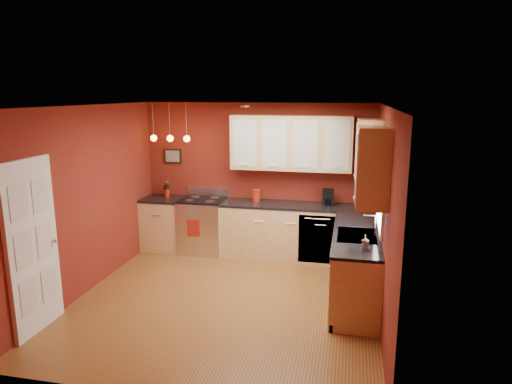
% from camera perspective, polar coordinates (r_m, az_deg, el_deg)
% --- Properties ---
extents(floor, '(4.20, 4.20, 0.00)m').
position_cam_1_polar(floor, '(6.40, -3.72, -13.29)').
color(floor, '#975D2C').
rests_on(floor, ground).
extents(ceiling, '(4.00, 4.20, 0.02)m').
position_cam_1_polar(ceiling, '(5.78, -4.08, 10.66)').
color(ceiling, silver).
rests_on(ceiling, wall_back).
extents(wall_back, '(4.00, 0.02, 2.60)m').
position_cam_1_polar(wall_back, '(7.95, 0.20, 1.72)').
color(wall_back, maroon).
rests_on(wall_back, floor).
extents(wall_front, '(4.00, 0.02, 2.60)m').
position_cam_1_polar(wall_front, '(4.07, -12.00, -9.07)').
color(wall_front, maroon).
rests_on(wall_front, floor).
extents(wall_left, '(0.02, 4.20, 2.60)m').
position_cam_1_polar(wall_left, '(6.77, -20.42, -0.96)').
color(wall_left, maroon).
rests_on(wall_left, floor).
extents(wall_right, '(0.02, 4.20, 2.60)m').
position_cam_1_polar(wall_right, '(5.76, 15.67, -2.89)').
color(wall_right, maroon).
rests_on(wall_right, floor).
extents(base_cabinets_back_left, '(0.70, 0.60, 0.90)m').
position_cam_1_polar(base_cabinets_back_left, '(8.36, -11.40, -3.99)').
color(base_cabinets_back_left, '#DDBD76').
rests_on(base_cabinets_back_left, floor).
extents(base_cabinets_back_right, '(2.54, 0.60, 0.90)m').
position_cam_1_polar(base_cabinets_back_right, '(7.76, 5.05, -5.08)').
color(base_cabinets_back_right, '#DDBD76').
rests_on(base_cabinets_back_right, floor).
extents(base_cabinets_right, '(0.60, 2.10, 0.90)m').
position_cam_1_polar(base_cabinets_right, '(6.44, 12.28, -9.05)').
color(base_cabinets_right, '#DDBD76').
rests_on(base_cabinets_right, floor).
extents(counter_back_left, '(0.70, 0.62, 0.04)m').
position_cam_1_polar(counter_back_left, '(8.24, -11.54, -0.85)').
color(counter_back_left, black).
rests_on(counter_back_left, base_cabinets_back_left).
extents(counter_back_right, '(2.54, 0.62, 0.04)m').
position_cam_1_polar(counter_back_right, '(7.63, 5.12, -1.71)').
color(counter_back_right, black).
rests_on(counter_back_right, base_cabinets_back_right).
extents(counter_right, '(0.62, 2.10, 0.04)m').
position_cam_1_polar(counter_right, '(6.28, 12.48, -5.05)').
color(counter_right, black).
rests_on(counter_right, base_cabinets_right).
extents(gas_range, '(0.76, 0.64, 1.11)m').
position_cam_1_polar(gas_range, '(8.10, -6.64, -4.13)').
color(gas_range, silver).
rests_on(gas_range, floor).
extents(dishwasher_front, '(0.60, 0.02, 0.80)m').
position_cam_1_polar(dishwasher_front, '(7.45, 7.62, -5.89)').
color(dishwasher_front, silver).
rests_on(dishwasher_front, base_cabinets_back_right).
extents(sink, '(0.50, 0.70, 0.33)m').
position_cam_1_polar(sink, '(6.14, 12.50, -5.51)').
color(sink, gray).
rests_on(sink, counter_right).
extents(window, '(0.06, 1.02, 1.22)m').
position_cam_1_polar(window, '(5.96, 15.47, 1.47)').
color(window, white).
rests_on(window, wall_right).
extents(door_left_wall, '(0.12, 0.82, 2.05)m').
position_cam_1_polar(door_left_wall, '(5.88, -26.16, -6.19)').
color(door_left_wall, white).
rests_on(door_left_wall, floor).
extents(upper_cabinets_back, '(2.00, 0.35, 0.90)m').
position_cam_1_polar(upper_cabinets_back, '(7.59, 4.40, 6.13)').
color(upper_cabinets_back, '#DDBD76').
rests_on(upper_cabinets_back, wall_back).
extents(upper_cabinets_right, '(0.35, 1.95, 0.90)m').
position_cam_1_polar(upper_cabinets_right, '(5.94, 14.15, 4.06)').
color(upper_cabinets_right, '#DDBD76').
rests_on(upper_cabinets_right, wall_right).
extents(wall_picture, '(0.32, 0.03, 0.26)m').
position_cam_1_polar(wall_picture, '(8.33, -10.36, 4.44)').
color(wall_picture, black).
rests_on(wall_picture, wall_back).
extents(pendant_lights, '(0.71, 0.11, 0.66)m').
position_cam_1_polar(pendant_lights, '(7.94, -10.69, 6.66)').
color(pendant_lights, gray).
rests_on(pendant_lights, ceiling).
extents(red_canister, '(0.14, 0.14, 0.21)m').
position_cam_1_polar(red_canister, '(7.78, 0.02, -0.43)').
color(red_canister, maroon).
rests_on(red_canister, counter_back_right).
extents(red_vase, '(0.09, 0.09, 0.14)m').
position_cam_1_polar(red_vase, '(8.28, -11.09, -0.13)').
color(red_vase, maroon).
rests_on(red_vase, counter_back_left).
extents(flowers, '(0.14, 0.14, 0.19)m').
position_cam_1_polar(flowers, '(8.25, -11.13, 0.87)').
color(flowers, maroon).
rests_on(flowers, red_vase).
extents(coffee_maker, '(0.19, 0.18, 0.26)m').
position_cam_1_polar(coffee_maker, '(7.63, 9.00, -0.72)').
color(coffee_maker, black).
rests_on(coffee_maker, counter_back_right).
extents(soap_pump, '(0.09, 0.09, 0.18)m').
position_cam_1_polar(soap_pump, '(5.59, 13.48, -6.15)').
color(soap_pump, silver).
rests_on(soap_pump, counter_right).
extents(dish_towel, '(0.22, 0.01, 0.30)m').
position_cam_1_polar(dish_towel, '(7.81, -7.83, -4.50)').
color(dish_towel, maroon).
rests_on(dish_towel, gas_range).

